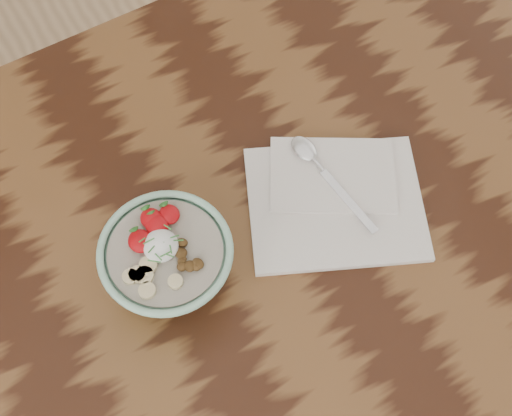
{
  "coord_description": "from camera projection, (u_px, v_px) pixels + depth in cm",
  "views": [
    {
      "loc": [
        -28.79,
        -38.34,
        167.92
      ],
      "look_at": [
        -8.25,
        -2.48,
        85.45
      ],
      "focal_mm": 50.0,
      "sensor_mm": 36.0,
      "label": 1
    }
  ],
  "objects": [
    {
      "name": "breakfast_bowl",
      "position": [
        168.0,
        262.0,
        0.94
      ],
      "size": [
        17.53,
        17.53,
        11.58
      ],
      "rotation": [
        0.0,
        0.0,
        -0.31
      ],
      "color": "#94C7AB",
      "rests_on": "table"
    },
    {
      "name": "napkin",
      "position": [
        335.0,
        197.0,
        1.04
      ],
      "size": [
        31.39,
        29.02,
        1.55
      ],
      "rotation": [
        0.0,
        0.0,
        -0.43
      ],
      "color": "silver",
      "rests_on": "table"
    },
    {
      "name": "table",
      "position": [
        293.0,
        229.0,
        1.13
      ],
      "size": [
        160.0,
        90.0,
        75.0
      ],
      "color": "black",
      "rests_on": "ground"
    },
    {
      "name": "spoon",
      "position": [
        315.0,
        161.0,
        1.05
      ],
      "size": [
        4.06,
        19.26,
        1.0
      ],
      "rotation": [
        0.0,
        0.0,
        0.1
      ],
      "color": "silver",
      "rests_on": "napkin"
    }
  ]
}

